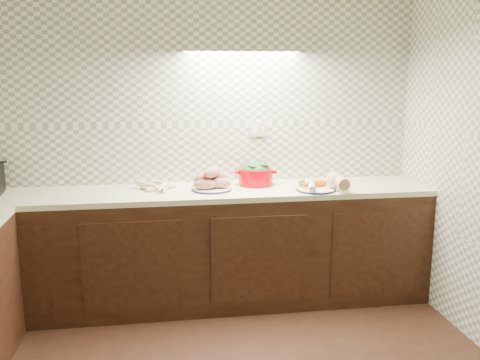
{
  "coord_description": "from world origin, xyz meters",
  "views": [
    {
      "loc": [
        -0.24,
        -2.41,
        1.79
      ],
      "look_at": [
        0.32,
        1.25,
        1.02
      ],
      "focal_mm": 40.0,
      "sensor_mm": 36.0,
      "label": 1
    }
  ],
  "objects": [
    {
      "name": "counter",
      "position": [
        -0.68,
        0.68,
        0.45
      ],
      "size": [
        3.6,
        3.6,
        0.9
      ],
      "color": "black",
      "rests_on": "ground"
    },
    {
      "name": "parsnip_pile",
      "position": [
        -0.25,
        1.5,
        0.93
      ],
      "size": [
        0.36,
        0.34,
        0.08
      ],
      "color": "beige",
      "rests_on": "counter"
    },
    {
      "name": "dutch_oven",
      "position": [
        0.5,
        1.61,
        0.99
      ],
      "size": [
        0.33,
        0.28,
        0.18
      ],
      "rotation": [
        0.0,
        0.0,
        -0.06
      ],
      "color": "#AF000B",
      "rests_on": "counter"
    },
    {
      "name": "onion_bowl",
      "position": [
        0.09,
        1.62,
        0.94
      ],
      "size": [
        0.14,
        0.14,
        0.11
      ],
      "color": "black",
      "rests_on": "counter"
    },
    {
      "name": "sweet_potato_plate",
      "position": [
        0.13,
        1.49,
        0.96
      ],
      "size": [
        0.31,
        0.31,
        0.18
      ],
      "rotation": [
        0.0,
        0.0,
        0.3
      ],
      "color": "#121A3C",
      "rests_on": "counter"
    },
    {
      "name": "room",
      "position": [
        0.0,
        0.0,
        1.63
      ],
      "size": [
        3.6,
        3.6,
        2.6
      ],
      "color": "black",
      "rests_on": "ground"
    },
    {
      "name": "veg_plate",
      "position": [
        0.97,
        1.35,
        0.95
      ],
      "size": [
        0.39,
        0.33,
        0.14
      ],
      "rotation": [
        0.0,
        0.0,
        -0.23
      ],
      "color": "#121A3C",
      "rests_on": "counter"
    }
  ]
}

